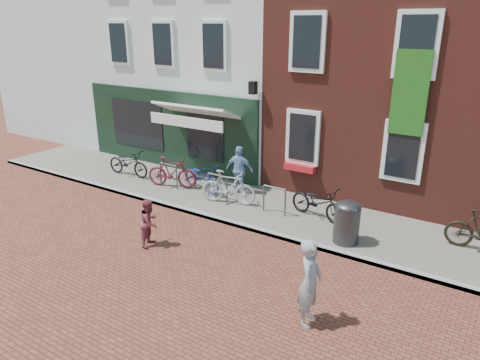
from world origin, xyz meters
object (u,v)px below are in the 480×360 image
Objects in this scene: boy at (150,222)px; bicycle_4 at (318,202)px; cafe_person at (240,170)px; bicycle_1 at (172,172)px; bicycle_0 at (128,163)px; woman at (310,283)px; litter_bin at (347,220)px; bicycle_3 at (228,187)px; bicycle_2 at (202,177)px.

boy is 0.69× the size of bicycle_4.
cafe_person reaches higher than bicycle_1.
bicycle_0 is (-4.23, 3.34, -0.05)m from boy.
woman is at bearing -116.76° from bicycle_0.
litter_bin is 0.95× the size of boy.
bicycle_1 is 5.11m from bicycle_4.
woman is 9.74m from bicycle_0.
boy is 4.68m from bicycle_4.
boy is at bearing 161.43° from bicycle_3.
bicycle_3 is 0.97× the size of bicycle_4.
bicycle_2 is 1.42m from bicycle_3.
woman is 0.99× the size of bicycle_3.
bicycle_2 is at bearing -91.39° from bicycle_1.
bicycle_0 is at bearing 36.97° from boy.
boy reaches higher than bicycle_1.
bicycle_1 reaches higher than bicycle_4.
boy is (-4.64, 0.69, -0.24)m from woman.
cafe_person is 4.37m from bicycle_0.
cafe_person reaches higher than bicycle_0.
bicycle_1 is (-6.29, 0.66, -0.09)m from litter_bin.
bicycle_0 is (-8.40, 0.72, -0.14)m from litter_bin.
woman is 6.58m from cafe_person.
bicycle_0 is at bearing 109.32° from bicycle_2.
bicycle_2 is 4.06m from bicycle_4.
bicycle_2 is at bearing 2.14° from boy.
cafe_person reaches higher than bicycle_2.
bicycle_3 is at bearing 38.60° from woman.
bicycle_0 is at bearing 104.85° from bicycle_4.
woman is at bearing -136.82° from bicycle_1.
woman is 7.84m from bicycle_1.
bicycle_2 is 1.03× the size of bicycle_3.
bicycle_2 is 1.00× the size of bicycle_4.
boy reaches higher than bicycle_3.
woman is at bearing -81.91° from litter_bin.
cafe_person reaches higher than boy.
litter_bin is at bearing 150.05° from cafe_person.
bicycle_1 is at bearing 18.09° from boy.
bicycle_3 is at bearing -92.67° from bicycle_2.
litter_bin reaches higher than bicycle_0.
bicycle_1 is at bearing 49.23° from woman.
bicycle_2 is at bearing 169.82° from litter_bin.
bicycle_1 is (-6.76, 3.97, -0.24)m from woman.
bicycle_1 is 0.97× the size of bicycle_4.
woman is 7.13m from bicycle_2.
woman is at bearing -144.75° from bicycle_3.
bicycle_0 is at bearing 73.57° from bicycle_3.
litter_bin is at bearing -116.85° from bicycle_4.
litter_bin is 4.92m from boy.
bicycle_4 is (-1.66, 4.29, -0.29)m from woman.
boy is 0.72× the size of bicycle_3.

